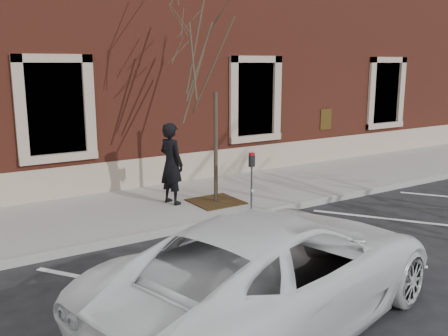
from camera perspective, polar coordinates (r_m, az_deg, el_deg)
ground at (r=11.37m, az=1.65°, el=-5.96°), size 120.00×120.00×0.00m
sidewalk_near at (r=12.77m, az=-2.80°, el=-3.60°), size 40.00×3.50×0.15m
curb_near at (r=11.31m, az=1.79°, el=-5.66°), size 40.00×0.12×0.15m
parking_stripes at (r=9.74m, az=9.07°, el=-9.21°), size 28.00×4.40×0.01m
building_civic at (r=17.76m, az=-12.93°, el=13.26°), size 40.00×8.62×8.00m
man at (r=11.99m, az=-6.04°, el=0.50°), size 0.63×0.81×1.96m
parking_meter at (r=11.44m, az=3.18°, el=-0.26°), size 0.12×0.09×1.34m
tree_grate at (r=12.24m, az=-0.93°, el=-3.85°), size 1.14×1.14×0.03m
sapling at (r=11.78m, az=-0.99°, el=12.18°), size 2.91×2.91×4.85m
white_truck at (r=6.92m, az=6.01°, el=-11.31°), size 6.02×3.90×1.54m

